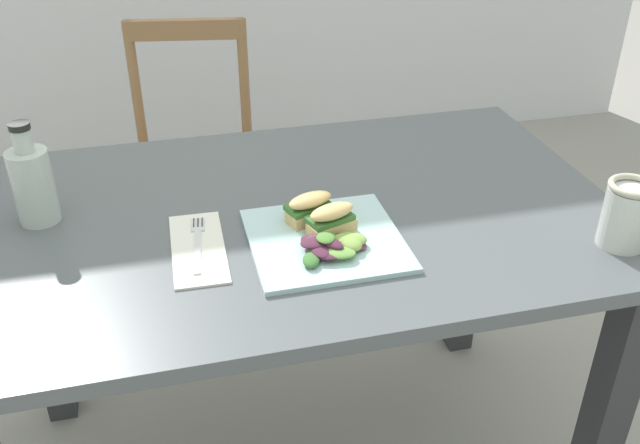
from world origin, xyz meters
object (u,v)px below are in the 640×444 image
sandwich_half_back (310,207)px  bottle_cold_brew (34,188)px  dining_table (291,264)px  plate_lunch (325,240)px  chair_wooden_far (193,166)px  sandwich_half_front (331,219)px  fork_on_napkin (198,240)px  mason_jar_iced_tea (626,217)px

sandwich_half_back → bottle_cold_brew: (-0.50, 0.14, 0.03)m
dining_table → plate_lunch: (0.04, -0.13, 0.13)m
chair_wooden_far → bottle_cold_brew: 0.90m
chair_wooden_far → sandwich_half_back: (0.17, -0.90, 0.33)m
plate_lunch → sandwich_half_back: (-0.01, 0.07, 0.03)m
sandwich_half_front → chair_wooden_far: bearing=101.6°
sandwich_half_front → bottle_cold_brew: bearing=159.8°
fork_on_napkin → bottle_cold_brew: bottle_cold_brew is taller
dining_table → sandwich_half_front: size_ratio=13.10×
dining_table → sandwich_half_front: (0.05, -0.11, 0.17)m
dining_table → mason_jar_iced_tea: size_ratio=10.32×
dining_table → mason_jar_iced_tea: 0.65m
sandwich_half_front → bottle_cold_brew: (-0.53, 0.19, 0.03)m
dining_table → sandwich_half_front: bearing=-64.2°
bottle_cold_brew → mason_jar_iced_tea: bottle_cold_brew is taller
chair_wooden_far → fork_on_napkin: chair_wooden_far is taller
plate_lunch → bottle_cold_brew: (-0.51, 0.21, 0.06)m
plate_lunch → fork_on_napkin: bearing=166.0°
chair_wooden_far → fork_on_napkin: (-0.05, -0.91, 0.30)m
dining_table → bottle_cold_brew: 0.52m
sandwich_half_back → fork_on_napkin: (-0.21, -0.01, -0.03)m
chair_wooden_far → mason_jar_iced_tea: 1.35m
plate_lunch → sandwich_half_front: 0.04m
chair_wooden_far → mason_jar_iced_tea: size_ratio=6.94×
chair_wooden_far → sandwich_half_back: bearing=-79.5°
chair_wooden_far → sandwich_half_back: chair_wooden_far is taller
fork_on_napkin → mason_jar_iced_tea: mason_jar_iced_tea is taller
bottle_cold_brew → dining_table: bearing=-9.8°
mason_jar_iced_tea → chair_wooden_far: bearing=122.4°
chair_wooden_far → fork_on_napkin: 0.96m
chair_wooden_far → mason_jar_iced_tea: chair_wooden_far is taller
sandwich_half_front → mason_jar_iced_tea: mason_jar_iced_tea is taller
chair_wooden_far → sandwich_half_front: (0.19, -0.95, 0.33)m
mason_jar_iced_tea → fork_on_napkin: bearing=165.6°
bottle_cold_brew → chair_wooden_far: bearing=66.2°
sandwich_half_back → dining_table: bearing=113.0°
sandwich_half_front → mason_jar_iced_tea: (0.50, -0.15, 0.02)m
dining_table → plate_lunch: plate_lunch is taller
sandwich_half_back → sandwich_half_front: bearing=-61.0°
dining_table → sandwich_half_back: (0.03, -0.06, 0.17)m
bottle_cold_brew → fork_on_napkin: bearing=-28.4°
chair_wooden_far → bottle_cold_brew: bearing=-113.8°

